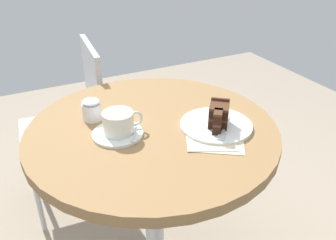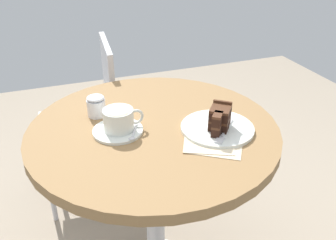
% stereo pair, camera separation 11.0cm
% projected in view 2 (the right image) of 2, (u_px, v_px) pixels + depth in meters
% --- Properties ---
extents(cafe_table, '(0.81, 0.81, 0.74)m').
position_uv_depth(cafe_table, '(154.00, 156.00, 1.21)').
color(cafe_table, olive).
rests_on(cafe_table, ground).
extents(saucer, '(0.16, 0.16, 0.01)m').
position_uv_depth(saucer, '(118.00, 131.00, 1.11)').
color(saucer, silver).
rests_on(saucer, cafe_table).
extents(coffee_cup, '(0.13, 0.10, 0.07)m').
position_uv_depth(coffee_cup, '(119.00, 119.00, 1.10)').
color(coffee_cup, silver).
rests_on(coffee_cup, saucer).
extents(teaspoon, '(0.05, 0.09, 0.00)m').
position_uv_depth(teaspoon, '(133.00, 134.00, 1.09)').
color(teaspoon, silver).
rests_on(teaspoon, saucer).
extents(cake_plate, '(0.23, 0.23, 0.01)m').
position_uv_depth(cake_plate, '(217.00, 128.00, 1.13)').
color(cake_plate, silver).
rests_on(cake_plate, cafe_table).
extents(cake_slice, '(0.10, 0.11, 0.08)m').
position_uv_depth(cake_slice, '(220.00, 119.00, 1.09)').
color(cake_slice, black).
rests_on(cake_slice, cake_plate).
extents(fork, '(0.12, 0.12, 0.00)m').
position_uv_depth(fork, '(224.00, 134.00, 1.08)').
color(fork, silver).
rests_on(fork, cake_plate).
extents(napkin, '(0.23, 0.22, 0.00)m').
position_uv_depth(napkin, '(212.00, 141.00, 1.07)').
color(napkin, beige).
rests_on(napkin, cafe_table).
extents(cafe_chair, '(0.41, 0.41, 0.84)m').
position_uv_depth(cafe_chair, '(92.00, 112.00, 1.74)').
color(cafe_chair, '#BCBCC1').
rests_on(cafe_chair, ground).
extents(sugar_pot, '(0.06, 0.06, 0.07)m').
position_uv_depth(sugar_pot, '(96.00, 106.00, 1.19)').
color(sugar_pot, white).
rests_on(sugar_pot, cafe_table).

